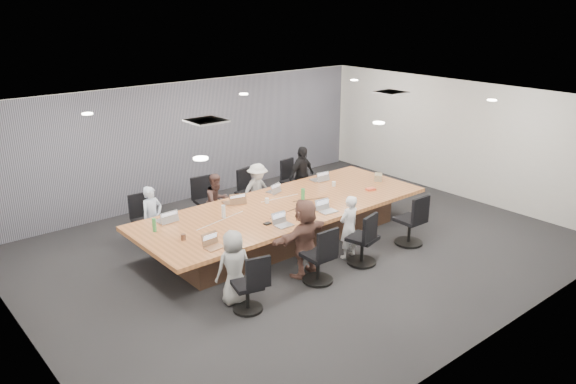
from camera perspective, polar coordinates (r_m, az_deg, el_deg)
floor at (r=10.95m, az=1.35°, el=-5.73°), size 10.00×8.00×0.00m
ceiling at (r=10.11m, az=1.47°, el=8.84°), size 10.00×8.00×0.00m
wall_back at (r=13.60m, az=-9.79°, el=5.21°), size 10.00×0.00×2.80m
wall_front at (r=8.08m, az=20.48°, el=-5.50°), size 10.00×0.00×2.80m
wall_left at (r=8.28m, az=-25.81°, el=-5.64°), size 0.00×8.00×2.80m
wall_right at (r=14.13m, az=16.94°, el=5.18°), size 0.00×8.00×2.80m
curtain at (r=13.53m, az=-9.62°, el=5.15°), size 9.80×0.04×2.80m
conference_table at (r=11.14m, az=-0.33°, el=-3.03°), size 6.00×2.20×0.74m
chair_0 at (r=11.44m, az=-14.30°, el=-3.27°), size 0.50×0.50×0.72m
chair_1 at (r=12.05m, az=-8.10°, el=-1.37°), size 0.63×0.63×0.85m
chair_2 at (r=12.61m, az=-4.04°, el=-0.44°), size 0.63×0.63×0.79m
chair_3 at (r=13.35m, az=0.39°, el=0.68°), size 0.57×0.57×0.77m
chair_4 at (r=8.76m, az=-4.15°, el=-9.84°), size 0.60×0.60×0.73m
chair_5 at (r=9.57m, az=3.07°, el=-6.88°), size 0.57×0.57×0.82m
chair_6 at (r=10.27m, az=7.56°, el=-5.10°), size 0.68×0.68×0.83m
chair_7 at (r=11.23m, az=12.27°, el=-3.16°), size 0.59×0.59×0.86m
person_0 at (r=11.04m, az=-13.61°, el=-2.56°), size 0.51×0.39×1.25m
laptop_0 at (r=10.54m, az=-12.32°, el=-2.79°), size 0.36×0.26×0.02m
person_1 at (r=11.71m, az=-7.23°, el=-1.00°), size 0.66×0.55×1.21m
laptop_1 at (r=11.23m, az=-5.73°, el=-1.06°), size 0.40×0.32×0.02m
person_2 at (r=12.27m, az=-3.10°, el=0.11°), size 0.81×0.48×1.23m
laptop_2 at (r=11.81m, az=-1.51°, el=0.06°), size 0.32×0.26×0.02m
person_3 at (r=13.00m, az=1.39°, el=1.64°), size 0.87×0.48×1.40m
laptop_3 at (r=12.59m, az=3.04°, el=1.27°), size 0.35×0.25×0.02m
person_4 at (r=8.90m, az=-5.52°, el=-7.61°), size 0.64×0.46×1.22m
laptop_4 at (r=9.26m, az=-7.48°, el=-5.63°), size 0.32×0.23×0.02m
person_5 at (r=9.68m, az=1.69°, el=-4.65°), size 1.34×0.60×1.40m
laptop_5 at (r=10.05m, az=-0.38°, el=-3.42°), size 0.31×0.21×0.02m
person_6 at (r=10.41m, az=6.19°, el=-3.55°), size 0.45×0.30×1.21m
laptop_6 at (r=10.72m, az=4.12°, el=-1.99°), size 0.34×0.25×0.02m
bottle_green_left at (r=10.05m, az=-13.43°, el=-3.28°), size 0.09×0.09×0.24m
bottle_green_right at (r=11.19m, az=1.53°, el=-0.32°), size 0.09×0.09×0.28m
bottle_clear at (r=10.46m, az=-6.57°, el=-1.96°), size 0.08×0.08×0.24m
cup_white_far at (r=11.14m, az=-2.15°, el=-0.89°), size 0.10×0.10×0.10m
cup_white_near at (r=12.19m, az=4.67°, el=0.83°), size 0.11×0.11×0.10m
mug_brown at (r=9.63m, az=-10.58°, el=-4.52°), size 0.08×0.08×0.10m
mic_left at (r=10.13m, az=-2.11°, el=-3.21°), size 0.14×0.10×0.03m
mic_right at (r=11.17m, az=1.31°, el=-1.04°), size 0.17×0.13×0.03m
stapler at (r=10.96m, az=3.23°, el=-1.35°), size 0.18×0.05×0.07m
canvas_bag at (r=12.71m, az=9.16°, el=1.50°), size 0.31×0.29×0.14m
snack_packet at (r=12.03m, az=8.41°, el=0.29°), size 0.21×0.17×0.04m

